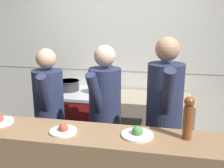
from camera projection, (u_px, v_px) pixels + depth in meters
wall_back_tiled at (121, 60)px, 3.84m from camera, size 8.00×0.06×2.60m
oven_range at (85, 122)px, 3.76m from camera, size 0.85×0.71×0.91m
prep_counter at (154, 129)px, 3.58m from camera, size 0.98×0.65×0.89m
stock_pot at (69, 85)px, 3.70m from camera, size 0.31×0.31×0.14m
sauce_pot at (97, 87)px, 3.58m from camera, size 0.24×0.24×0.17m
mixing_bowl_steel at (169, 94)px, 3.45m from camera, size 0.26×0.26×0.10m
plated_dish_appetiser at (63, 130)px, 2.16m from camera, size 0.23×0.23×0.08m
plated_dish_dessert at (137, 134)px, 2.09m from camera, size 0.26×0.26×0.09m
pepper_mill at (188, 117)px, 2.00m from camera, size 0.08×0.08×0.35m
chef_head_cook at (50, 112)px, 2.92m from camera, size 0.40×0.70×1.61m
chef_sous at (105, 114)px, 2.80m from camera, size 0.40×0.73×1.66m
chef_line at (164, 115)px, 2.63m from camera, size 0.39×0.77×1.75m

